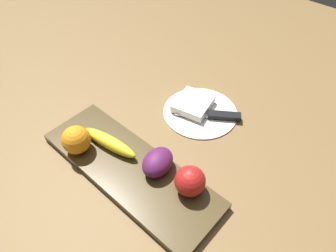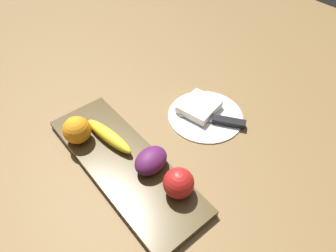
% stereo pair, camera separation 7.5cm
% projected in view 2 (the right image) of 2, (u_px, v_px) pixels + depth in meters
% --- Properties ---
extents(ground_plane, '(2.40, 2.40, 0.00)m').
position_uv_depth(ground_plane, '(127.00, 180.00, 0.71)').
color(ground_plane, brown).
extents(fruit_tray, '(0.47, 0.16, 0.02)m').
position_uv_depth(fruit_tray, '(124.00, 164.00, 0.73)').
color(fruit_tray, '#49391E').
rests_on(fruit_tray, ground_plane).
extents(apple, '(0.07, 0.07, 0.07)m').
position_uv_depth(apple, '(179.00, 183.00, 0.64)').
color(apple, red).
rests_on(apple, fruit_tray).
extents(banana, '(0.16, 0.06, 0.03)m').
position_uv_depth(banana, '(109.00, 136.00, 0.75)').
color(banana, yellow).
rests_on(banana, fruit_tray).
extents(orange_near_apple, '(0.07, 0.07, 0.07)m').
position_uv_depth(orange_near_apple, '(77.00, 130.00, 0.74)').
color(orange_near_apple, orange).
rests_on(orange_near_apple, fruit_tray).
extents(grape_bunch, '(0.08, 0.10, 0.05)m').
position_uv_depth(grape_bunch, '(151.00, 160.00, 0.69)').
color(grape_bunch, '#541C4D').
rests_on(grape_bunch, fruit_tray).
extents(dinner_plate, '(0.21, 0.21, 0.01)m').
position_uv_depth(dinner_plate, '(205.00, 115.00, 0.85)').
color(dinner_plate, white).
rests_on(dinner_plate, ground_plane).
extents(folded_napkin, '(0.11, 0.12, 0.02)m').
position_uv_depth(folded_napkin, '(199.00, 106.00, 0.85)').
color(folded_napkin, white).
rests_on(folded_napkin, dinner_plate).
extents(knife, '(0.16, 0.12, 0.01)m').
position_uv_depth(knife, '(223.00, 121.00, 0.82)').
color(knife, silver).
rests_on(knife, dinner_plate).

